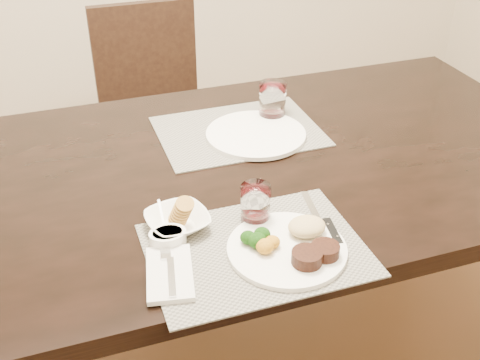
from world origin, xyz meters
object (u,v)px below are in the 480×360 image
object	(u,v)px
wine_glass_near	(255,206)
chair_far	(154,106)
steak_knife	(327,226)
dinner_plate	(293,245)
cracker_bowl	(178,221)
far_plate	(256,134)

from	to	relation	value
wine_glass_near	chair_far	bearing A→B (deg)	89.94
steak_knife	dinner_plate	bearing A→B (deg)	-146.49
cracker_bowl	far_plate	size ratio (longest dim) A/B	0.56
dinner_plate	cracker_bowl	distance (m)	0.27
chair_far	dinner_plate	xyz separation A→B (m)	(0.04, -1.32, 0.27)
far_plate	dinner_plate	bearing A→B (deg)	-101.61
dinner_plate	wine_glass_near	xyz separation A→B (m)	(-0.04, 0.13, 0.03)
dinner_plate	far_plate	world-z (taller)	dinner_plate
dinner_plate	cracker_bowl	bearing A→B (deg)	165.67
steak_knife	wine_glass_near	world-z (taller)	wine_glass_near
cracker_bowl	wine_glass_near	xyz separation A→B (m)	(0.17, -0.03, 0.02)
steak_knife	wine_glass_near	bearing A→B (deg)	159.42
chair_far	dinner_plate	bearing A→B (deg)	-88.43
far_plate	wine_glass_near	bearing A→B (deg)	-110.50
dinner_plate	far_plate	size ratio (longest dim) A/B	0.90
steak_knife	cracker_bowl	xyz separation A→B (m)	(-0.32, 0.11, 0.01)
chair_far	steak_knife	world-z (taller)	chair_far
wine_glass_near	steak_knife	bearing A→B (deg)	-28.90
dinner_plate	steak_knife	bearing A→B (deg)	47.96
cracker_bowl	wine_glass_near	world-z (taller)	wine_glass_near
cracker_bowl	steak_knife	bearing A→B (deg)	-19.18
dinner_plate	wine_glass_near	bearing A→B (deg)	128.99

